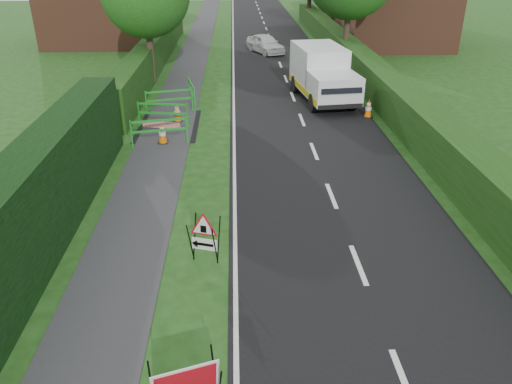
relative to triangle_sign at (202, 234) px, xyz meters
name	(u,v)px	position (x,y,z in m)	size (l,w,h in m)	color
ground	(252,296)	(1.08, -1.30, -0.76)	(120.00, 120.00, 0.00)	#1E4112
road_surface	(267,31)	(3.58, 33.70, -0.76)	(6.00, 90.00, 0.02)	black
footpath	(201,31)	(-1.92, 33.70, -0.76)	(2.00, 90.00, 0.02)	#2D2D30
hedge_west_near	(12,302)	(-3.92, -1.30, -0.76)	(1.10, 18.00, 2.50)	black
hedge_west_far	(156,66)	(-3.92, 20.70, -0.76)	(1.00, 24.00, 1.80)	#14380F
hedge_east	(370,91)	(7.58, 14.70, -0.76)	(1.20, 50.00, 1.50)	#14380F
house_west	(98,1)	(-8.92, 28.70, 2.13)	(7.50, 7.40, 7.88)	brown
house_east_a	(395,3)	(12.08, 26.70, 2.13)	(7.50, 7.40, 7.88)	brown
triangle_sign	(202,234)	(0.00, 0.00, 0.00)	(0.94, 0.94, 1.10)	black
works_van	(322,73)	(4.87, 13.24, 0.49)	(2.68, 5.41, 2.37)	silver
traffic_cone_0	(368,108)	(6.44, 10.50, -0.37)	(0.38, 0.38, 0.79)	black
traffic_cone_1	(354,97)	(6.18, 12.22, -0.37)	(0.38, 0.38, 0.79)	black
traffic_cone_2	(340,86)	(5.92, 14.11, -0.37)	(0.38, 0.38, 0.79)	black
traffic_cone_3	(162,133)	(-1.91, 7.79, -0.37)	(0.38, 0.38, 0.79)	black
traffic_cone_4	(177,112)	(-1.61, 10.26, -0.37)	(0.38, 0.38, 0.79)	black
ped_barrier_0	(159,128)	(-1.99, 7.64, -0.13)	(2.09, 0.76, 1.00)	#198A22
ped_barrier_1	(163,111)	(-2.11, 9.69, -0.13)	(2.09, 0.64, 1.00)	#198A22
ped_barrier_2	(169,98)	(-2.07, 11.62, -0.13)	(2.08, 0.83, 1.00)	#198A22
ped_barrier_3	(191,90)	(-1.19, 12.83, -0.13)	(0.76, 2.09, 1.00)	#198A22
redwhite_plank	(162,136)	(-2.04, 8.55, -0.76)	(1.50, 0.04, 0.25)	red
hatchback_car	(265,44)	(2.89, 24.42, -0.16)	(1.43, 3.54, 1.21)	silver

